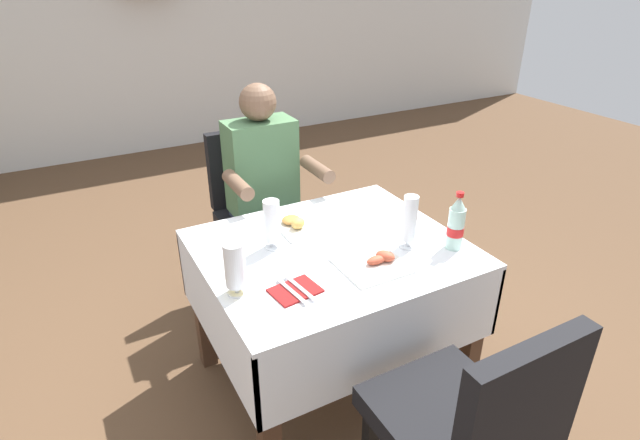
{
  "coord_description": "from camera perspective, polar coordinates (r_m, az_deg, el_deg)",
  "views": [
    {
      "loc": [
        -0.77,
        -1.53,
        1.81
      ],
      "look_at": [
        0.15,
        0.18,
        0.82
      ],
      "focal_mm": 28.75,
      "sensor_mm": 36.0,
      "label": 1
    }
  ],
  "objects": [
    {
      "name": "beer_glass_middle",
      "position": [
        1.82,
        -9.46,
        -5.28
      ],
      "size": [
        0.08,
        0.08,
        0.2
      ],
      "color": "white",
      "rests_on": "main_dining_table"
    },
    {
      "name": "back_wall",
      "position": [
        5.5,
        -21.95,
        21.66
      ],
      "size": [
        11.0,
        0.12,
        2.9
      ],
      "primitive_type": "cube",
      "color": "silver",
      "rests_on": "ground"
    },
    {
      "name": "chair_far_diner_seat",
      "position": [
        2.9,
        -7.05,
        1.3
      ],
      "size": [
        0.44,
        0.5,
        0.97
      ],
      "color": "black",
      "rests_on": "ground"
    },
    {
      "name": "ground_plane",
      "position": [
        2.49,
        -1.16,
        -19.48
      ],
      "size": [
        11.0,
        11.0,
        0.0
      ],
      "primitive_type": "plane",
      "color": "brown"
    },
    {
      "name": "chair_near_camera_side",
      "position": [
        1.73,
        16.19,
        -20.76
      ],
      "size": [
        0.44,
        0.5,
        0.97
      ],
      "color": "black",
      "rests_on": "ground"
    },
    {
      "name": "plate_far_diner",
      "position": [
        2.28,
        -2.28,
        -0.51
      ],
      "size": [
        0.22,
        0.22,
        0.06
      ],
      "color": "white",
      "rests_on": "main_dining_table"
    },
    {
      "name": "beer_glass_left",
      "position": [
        2.08,
        -5.38,
        -0.35
      ],
      "size": [
        0.07,
        0.07,
        0.21
      ],
      "color": "white",
      "rests_on": "main_dining_table"
    },
    {
      "name": "beer_glass_right",
      "position": [
        2.11,
        9.95,
        -0.07
      ],
      "size": [
        0.07,
        0.07,
        0.23
      ],
      "color": "white",
      "rests_on": "main_dining_table"
    },
    {
      "name": "main_dining_table",
      "position": [
        2.23,
        1.23,
        -6.78
      ],
      "size": [
        1.07,
        0.91,
        0.74
      ],
      "color": "white",
      "rests_on": "ground"
    },
    {
      "name": "plate_near_camera",
      "position": [
        2.02,
        6.03,
        -4.75
      ],
      "size": [
        0.25,
        0.25,
        0.05
      ],
      "color": "white",
      "rests_on": "main_dining_table"
    },
    {
      "name": "napkin_cutlery_set",
      "position": [
        1.86,
        -2.78,
        -7.82
      ],
      "size": [
        0.19,
        0.19,
        0.01
      ],
      "color": "maroon",
      "rests_on": "main_dining_table"
    },
    {
      "name": "cola_bottle_primary",
      "position": [
        2.15,
        14.91,
        -0.46
      ],
      "size": [
        0.07,
        0.07,
        0.25
      ],
      "color": "silver",
      "rests_on": "main_dining_table"
    },
    {
      "name": "seated_diner_far",
      "position": [
        2.75,
        -5.98,
        3.47
      ],
      "size": [
        0.5,
        0.46,
        1.26
      ],
      "color": "#282D42",
      "rests_on": "ground"
    }
  ]
}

